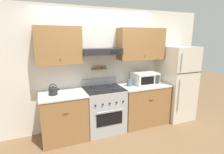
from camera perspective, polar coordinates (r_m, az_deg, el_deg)
ground_plane at (r=3.66m, az=-0.57°, el=-19.14°), size 16.00×16.00×0.00m
wall_back at (r=3.77m, az=-3.59°, el=5.02°), size 5.20×0.46×2.55m
counter_left at (r=3.57m, az=-15.42°, el=-12.20°), size 0.85×0.68×0.91m
counter_right at (r=4.13m, az=9.99°, el=-8.47°), size 1.09×0.68×0.91m
stove_range at (r=3.74m, az=-2.60°, el=-10.42°), size 0.79×0.67×1.07m
refrigerator at (r=4.51m, az=20.31°, el=-1.78°), size 0.69×0.75×1.74m
tea_kettle at (r=3.37m, az=-18.68°, el=-4.21°), size 0.20×0.16×0.21m
microwave at (r=3.99m, az=10.77°, el=-0.44°), size 0.53×0.39×0.26m
utensil_crock at (r=3.78m, az=5.75°, el=-1.75°), size 0.12×0.12×0.31m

